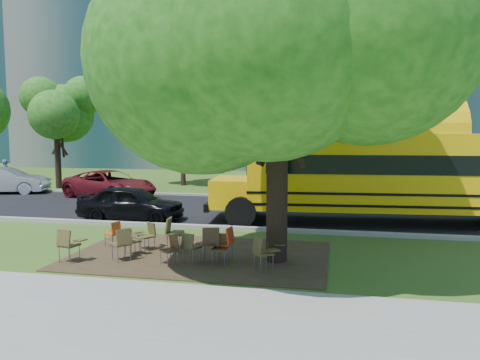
% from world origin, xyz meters
% --- Properties ---
extents(ground, '(160.00, 160.00, 0.00)m').
position_xyz_m(ground, '(0.00, 0.00, 0.00)').
color(ground, '#365119').
rests_on(ground, ground).
extents(sidewalk, '(60.00, 4.00, 0.04)m').
position_xyz_m(sidewalk, '(0.00, -5.00, 0.02)').
color(sidewalk, gray).
rests_on(sidewalk, ground).
extents(dirt_patch, '(7.00, 4.50, 0.03)m').
position_xyz_m(dirt_patch, '(1.00, -0.50, 0.01)').
color(dirt_patch, '#382819').
rests_on(dirt_patch, ground).
extents(asphalt_road, '(80.00, 8.00, 0.04)m').
position_xyz_m(asphalt_road, '(0.00, 7.00, 0.02)').
color(asphalt_road, black).
rests_on(asphalt_road, ground).
extents(kerb_near, '(80.00, 0.25, 0.14)m').
position_xyz_m(kerb_near, '(0.00, 3.00, 0.07)').
color(kerb_near, gray).
rests_on(kerb_near, ground).
extents(kerb_far, '(80.00, 0.25, 0.14)m').
position_xyz_m(kerb_far, '(0.00, 11.10, 0.07)').
color(kerb_far, gray).
rests_on(kerb_far, ground).
extents(building_main, '(38.00, 16.00, 22.00)m').
position_xyz_m(building_main, '(-8.00, 36.00, 11.00)').
color(building_main, slate).
rests_on(building_main, ground).
extents(bg_tree_0, '(5.20, 5.20, 7.18)m').
position_xyz_m(bg_tree_0, '(-12.00, 13.00, 4.57)').
color(bg_tree_0, black).
rests_on(bg_tree_0, ground).
extents(bg_tree_2, '(4.80, 4.80, 6.62)m').
position_xyz_m(bg_tree_2, '(-5.00, 16.00, 4.21)').
color(bg_tree_2, black).
rests_on(bg_tree_2, ground).
extents(bg_tree_3, '(5.60, 5.60, 7.84)m').
position_xyz_m(bg_tree_3, '(8.00, 14.00, 5.03)').
color(bg_tree_3, black).
rests_on(bg_tree_3, ground).
extents(main_tree, '(7.20, 7.20, 9.35)m').
position_xyz_m(main_tree, '(3.17, -0.66, 5.73)').
color(main_tree, black).
rests_on(main_tree, ground).
extents(school_bus, '(13.92, 4.10, 3.36)m').
position_xyz_m(school_bus, '(7.47, 5.34, 1.94)').
color(school_bus, '#EAB207').
rests_on(school_bus, ground).
extents(chair_0, '(0.67, 0.53, 0.91)m').
position_xyz_m(chair_0, '(-2.11, -1.92, 0.56)').
color(chair_0, '#4E4221').
rests_on(chair_0, ground).
extents(chair_1, '(0.65, 0.52, 0.77)m').
position_xyz_m(chair_1, '(-0.83, -0.87, 0.47)').
color(chair_1, brown).
rests_on(chair_1, ground).
extents(chair_2, '(0.61, 0.77, 0.90)m').
position_xyz_m(chair_2, '(-0.81, -1.47, 0.55)').
color(chair_2, brown).
rests_on(chair_2, ground).
extents(chair_3, '(0.66, 0.52, 0.77)m').
position_xyz_m(chair_3, '(0.53, -1.54, 0.48)').
color(chair_3, '#472C19').
rests_on(chair_3, ground).
extents(chair_4, '(0.65, 0.51, 0.81)m').
position_xyz_m(chair_4, '(1.02, -1.29, 0.50)').
color(chair_4, '#453C1E').
rests_on(chair_4, ground).
extents(chair_5, '(0.53, 0.51, 0.80)m').
position_xyz_m(chair_5, '(1.74, -1.22, 0.49)').
color(chair_5, '#422D17').
rests_on(chair_5, ground).
extents(chair_6, '(0.54, 0.66, 0.92)m').
position_xyz_m(chair_6, '(1.84, -0.89, 0.57)').
color(chair_6, red).
rests_on(chair_6, ground).
extents(chair_7, '(0.73, 0.58, 0.87)m').
position_xyz_m(chair_7, '(2.94, -1.62, 0.54)').
color(chair_7, '#4D4321').
rests_on(chair_7, ground).
extents(chair_8, '(0.48, 0.61, 0.77)m').
position_xyz_m(chair_8, '(-1.77, -0.05, 0.47)').
color(chair_8, '#BE4A14').
rests_on(chair_8, ground).
extents(chair_9, '(0.69, 0.55, 0.81)m').
position_xyz_m(chair_9, '(-0.64, -0.22, 0.50)').
color(chair_9, '#4F4B22').
rests_on(chair_9, ground).
extents(chair_10, '(0.59, 0.62, 0.95)m').
position_xyz_m(chair_10, '(0.10, -0.11, 0.59)').
color(chair_10, brown).
rests_on(chair_10, ground).
extents(chair_11, '(0.65, 0.68, 0.96)m').
position_xyz_m(chair_11, '(1.52, -1.07, 0.59)').
color(chair_11, '#3D2716').
rests_on(chair_11, ground).
extents(chair_12, '(0.49, 0.52, 0.79)m').
position_xyz_m(chair_12, '(3.10, -0.69, 0.49)').
color(chair_12, '#48411F').
rests_on(chair_12, ground).
extents(black_car, '(4.08, 1.69, 1.38)m').
position_xyz_m(black_car, '(-3.05, 3.93, 0.69)').
color(black_car, black).
rests_on(black_car, ground).
extents(bg_car_silver, '(4.72, 2.77, 1.47)m').
position_xyz_m(bg_car_silver, '(-13.32, 9.96, 0.73)').
color(bg_car_silver, '#AAAAB0').
rests_on(bg_car_silver, ground).
extents(bg_car_red, '(5.75, 4.15, 1.45)m').
position_xyz_m(bg_car_red, '(-6.76, 9.42, 0.73)').
color(bg_car_red, '#5B0F16').
rests_on(bg_car_red, ground).
extents(pedestrian_a, '(0.50, 0.69, 1.78)m').
position_xyz_m(pedestrian_a, '(-15.00, 12.19, 0.89)').
color(pedestrian_a, '#37507D').
rests_on(pedestrian_a, ground).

